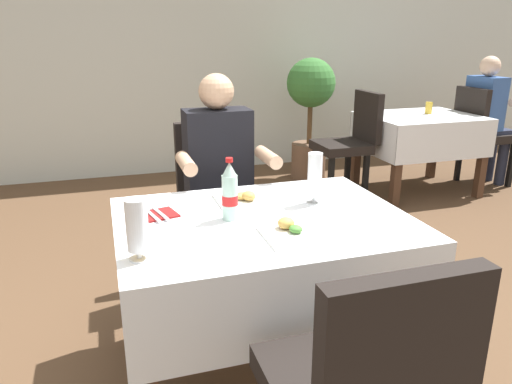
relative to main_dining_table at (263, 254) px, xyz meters
name	(u,v)px	position (x,y,z in m)	size (l,w,h in m)	color
ground_plane	(256,384)	(-0.06, -0.10, -0.57)	(11.00, 11.00, 0.00)	brown
back_wall	(148,22)	(-0.06, 3.54, 1.00)	(11.00, 0.12, 3.14)	silver
main_dining_table	(263,254)	(0.00, 0.00, 0.00)	(1.19, 0.90, 0.74)	white
chair_far_diner_seat	(218,197)	(0.00, 0.84, -0.02)	(0.44, 0.50, 0.97)	black
seated_diner_far	(221,176)	(0.00, 0.73, 0.14)	(0.50, 0.46, 1.26)	#282D42
plate_near_camera	(293,232)	(0.05, -0.21, 0.18)	(0.23, 0.23, 0.06)	white
plate_far_diner	(245,199)	(-0.02, 0.22, 0.18)	(0.25, 0.25, 0.06)	white
beer_glass_left	(137,228)	(-0.52, -0.25, 0.28)	(0.07, 0.07, 0.21)	white
beer_glass_middle	(315,179)	(0.27, 0.10, 0.28)	(0.07, 0.07, 0.23)	white
cola_bottle_primary	(230,193)	(-0.13, 0.03, 0.28)	(0.07, 0.07, 0.26)	silver
napkin_cutlery_set	(156,215)	(-0.42, 0.15, 0.17)	(0.20, 0.20, 0.01)	maroon
background_dining_table	(419,134)	(2.23, 2.08, -0.01)	(1.02, 0.83, 0.74)	white
background_chair_left	(351,139)	(1.52, 2.08, -0.02)	(0.50, 0.44, 0.97)	black
background_chair_right	(482,130)	(2.95, 2.08, -0.02)	(0.50, 0.44, 0.97)	black
background_patron	(488,114)	(3.00, 2.08, 0.14)	(0.46, 0.50, 1.26)	#282D42
background_table_tumbler	(429,108)	(2.35, 2.13, 0.22)	(0.06, 0.06, 0.11)	gold
potted_plant_corner	(310,106)	(1.44, 2.83, 0.19)	(0.49, 0.49, 1.23)	brown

